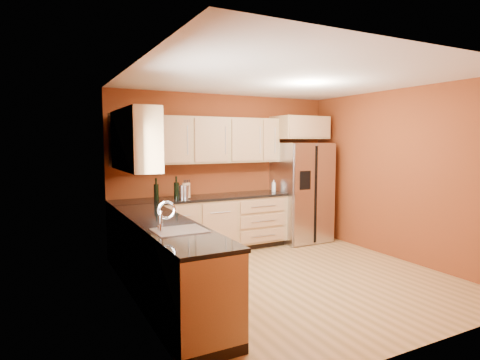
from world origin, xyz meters
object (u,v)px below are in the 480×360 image
object	(u,v)px
refrigerator	(301,192)
wine_bottle_a	(156,189)
soap_dispenser	(274,186)
canister_left	(182,192)
knife_block	(186,191)

from	to	relation	value
refrigerator	wine_bottle_a	size ratio (longest dim) A/B	5.34
soap_dispenser	canister_left	bearing A→B (deg)	-178.68
soap_dispenser	wine_bottle_a	bearing A→B (deg)	-179.48
wine_bottle_a	soap_dispenser	bearing A→B (deg)	0.52
wine_bottle_a	soap_dispenser	world-z (taller)	wine_bottle_a
canister_left	knife_block	bearing A→B (deg)	-1.75
knife_block	soap_dispenser	xyz separation A→B (m)	(1.64, 0.04, -0.01)
refrigerator	soap_dispenser	xyz separation A→B (m)	(-0.55, 0.07, 0.13)
refrigerator	knife_block	bearing A→B (deg)	179.34
refrigerator	canister_left	world-z (taller)	refrigerator
refrigerator	canister_left	xyz separation A→B (m)	(-2.25, 0.03, 0.13)
refrigerator	soap_dispenser	size ratio (longest dim) A/B	8.61
wine_bottle_a	knife_block	xyz separation A→B (m)	(0.48, -0.02, -0.05)
wine_bottle_a	knife_block	size ratio (longest dim) A/B	1.41
refrigerator	knife_block	size ratio (longest dim) A/B	7.52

